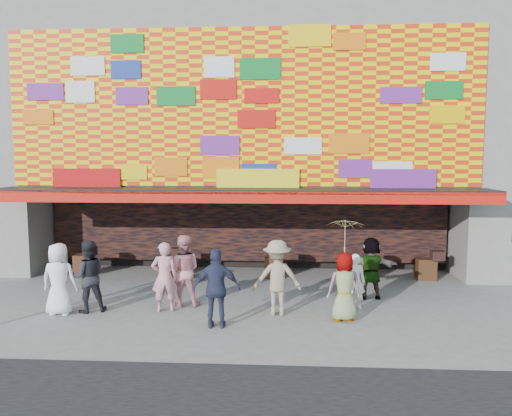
# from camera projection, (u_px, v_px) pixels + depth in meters

# --- Properties ---
(ground) EXTENTS (90.00, 90.00, 0.00)m
(ground) POSITION_uv_depth(u_px,v_px,m) (228.00, 322.00, 12.21)
(ground) COLOR slate
(ground) RESTS_ON ground
(shop_building) EXTENTS (15.20, 9.40, 10.00)m
(shop_building) POSITION_uv_depth(u_px,v_px,m) (251.00, 126.00, 19.78)
(shop_building) COLOR gray
(shop_building) RESTS_ON ground
(ped_a) EXTENTS (0.92, 0.61, 1.85)m
(ped_a) POSITION_uv_depth(u_px,v_px,m) (59.00, 279.00, 12.73)
(ped_a) COLOR white
(ped_a) RESTS_ON ground
(ped_b) EXTENTS (0.75, 0.59, 1.84)m
(ped_b) POSITION_uv_depth(u_px,v_px,m) (164.00, 277.00, 12.98)
(ped_b) COLOR pink
(ped_b) RESTS_ON ground
(ped_c) EXTENTS (1.13, 1.04, 1.88)m
(ped_c) POSITION_uv_depth(u_px,v_px,m) (88.00, 276.00, 12.94)
(ped_c) COLOR #232328
(ped_c) RESTS_ON ground
(ped_d) EXTENTS (1.34, 0.90, 1.93)m
(ped_d) POSITION_uv_depth(u_px,v_px,m) (277.00, 278.00, 12.71)
(ped_d) COLOR gray
(ped_d) RESTS_ON ground
(ped_e) EXTENTS (1.13, 0.53, 1.89)m
(ped_e) POSITION_uv_depth(u_px,v_px,m) (217.00, 288.00, 11.75)
(ped_e) COLOR #2D324E
(ped_e) RESTS_ON ground
(ped_f) EXTENTS (1.70, 0.74, 1.77)m
(ped_f) POSITION_uv_depth(u_px,v_px,m) (371.00, 268.00, 14.16)
(ped_f) COLOR gray
(ped_f) RESTS_ON ground
(ped_g) EXTENTS (0.91, 0.66, 1.70)m
(ped_g) POSITION_uv_depth(u_px,v_px,m) (344.00, 287.00, 12.27)
(ped_g) COLOR gray
(ped_g) RESTS_ON ground
(ped_h) EXTENTS (0.61, 0.48, 1.49)m
(ped_h) POSITION_uv_depth(u_px,v_px,m) (355.00, 281.00, 13.19)
(ped_h) COLOR white
(ped_h) RESTS_ON ground
(ped_i) EXTENTS (0.99, 0.80, 1.93)m
(ped_i) POSITION_uv_depth(u_px,v_px,m) (183.00, 270.00, 13.50)
(ped_i) COLOR pink
(ped_i) RESTS_ON ground
(parasol) EXTENTS (1.18, 1.19, 1.78)m
(parasol) POSITION_uv_depth(u_px,v_px,m) (345.00, 236.00, 12.14)
(parasol) COLOR beige
(parasol) RESTS_ON ground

